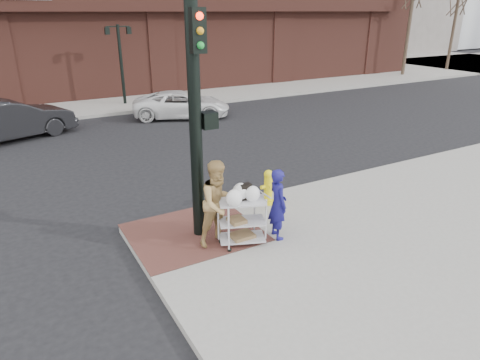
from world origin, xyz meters
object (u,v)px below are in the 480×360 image
woman_blue (278,204)px  fire_hydrant (268,187)px  pedestrian_tan (219,203)px  utility_cart (242,217)px  traffic_signal_pole (197,116)px  sedan_dark (9,120)px  minivan_white (182,105)px  lamp_post (120,56)px

woman_blue → fire_hydrant: 1.77m
pedestrian_tan → utility_cart: bearing=-37.1°
traffic_signal_pole → fire_hydrant: (2.17, 0.62, -2.21)m
sedan_dark → fire_hydrant: bearing=-171.9°
traffic_signal_pole → woman_blue: 2.53m
sedan_dark → utility_cart: (3.80, -11.81, -0.05)m
pedestrian_tan → minivan_white: pedestrian_tan is taller
sedan_dark → minivan_white: 7.34m
minivan_white → fire_hydrant: minivan_white is taller
woman_blue → pedestrian_tan: pedestrian_tan is taller
pedestrian_tan → utility_cart: (0.42, -0.24, -0.33)m
fire_hydrant → lamp_post: bearing=88.8°
pedestrian_tan → utility_cart: size_ratio=1.40×
traffic_signal_pole → fire_hydrant: 3.16m
traffic_signal_pole → lamp_post: bearing=80.8°
sedan_dark → fire_hydrant: 11.71m
pedestrian_tan → woman_blue: bearing=-25.2°
lamp_post → minivan_white: 4.76m
lamp_post → sedan_dark: (-5.67, -4.21, -1.82)m
sedan_dark → fire_hydrant: (5.37, -10.41, -0.18)m
traffic_signal_pole → minivan_white: size_ratio=1.10×
woman_blue → utility_cart: woman_blue is taller
lamp_post → sedan_dark: 7.29m
utility_cart → fire_hydrant: (1.57, 1.41, -0.13)m
sedan_dark → traffic_signal_pole: bearing=177.0°
woman_blue → sedan_dark: (-4.59, 11.96, -0.14)m
minivan_white → utility_cart: utility_cart is taller
traffic_signal_pole → utility_cart: bearing=-52.6°
minivan_white → woman_blue: bearing=-168.6°
minivan_white → sedan_dark: bearing=115.7°
minivan_white → traffic_signal_pole: bearing=-176.2°
lamp_post → pedestrian_tan: 16.02m
woman_blue → sedan_dark: 12.81m
lamp_post → sedan_dark: lamp_post is taller
traffic_signal_pole → woman_blue: size_ratio=3.16×
pedestrian_tan → minivan_white: size_ratio=0.41×
sedan_dark → lamp_post: bearing=-72.6°
traffic_signal_pole → woman_blue: (1.40, -0.94, -1.89)m
woman_blue → fire_hydrant: size_ratio=1.71×
woman_blue → sedan_dark: size_ratio=0.33×
woman_blue → sedan_dark: bearing=29.9°
lamp_post → pedestrian_tan: size_ratio=2.16×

